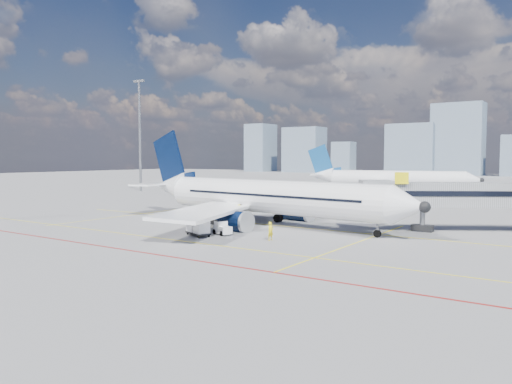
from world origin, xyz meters
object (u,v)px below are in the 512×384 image
main_aircraft (260,197)px  cargo_dolly (198,227)px  ramp_worker (271,231)px  baggage_tug (222,228)px  second_aircraft (389,179)px  belt_loader (211,219)px

main_aircraft → cargo_dolly: size_ratio=11.92×
ramp_worker → main_aircraft: bearing=52.9°
main_aircraft → baggage_tug: 9.32m
cargo_dolly → ramp_worker: bearing=35.7°
baggage_tug → cargo_dolly: bearing=-106.3°
ramp_worker → cargo_dolly: bearing=116.6°
second_aircraft → belt_loader: 57.76m
main_aircraft → ramp_worker: (7.34, -9.11, -2.34)m
main_aircraft → second_aircraft: 54.56m
cargo_dolly → second_aircraft: bearing=116.1°
cargo_dolly → belt_loader: 8.75m
cargo_dolly → ramp_worker: 7.72m
main_aircraft → cargo_dolly: bearing=-84.2°
second_aircraft → ramp_worker: size_ratio=20.39×
baggage_tug → cargo_dolly: (-1.55, -1.92, 0.24)m
main_aircraft → belt_loader: (-4.64, -3.25, -2.59)m
baggage_tug → ramp_worker: ramp_worker is taller
main_aircraft → baggage_tug: bearing=-74.5°
second_aircraft → cargo_dolly: bearing=-97.2°
second_aircraft → baggage_tug: 63.55m
main_aircraft → cargo_dolly: main_aircraft is taller
baggage_tug → belt_loader: (-5.99, 5.62, -0.05)m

